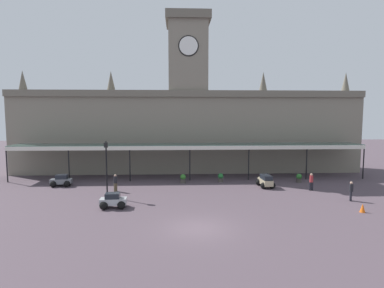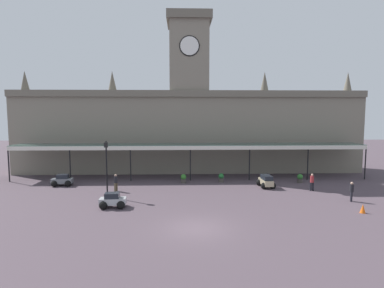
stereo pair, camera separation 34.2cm
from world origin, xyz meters
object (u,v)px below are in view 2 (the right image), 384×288
(car_silver_sedan, at_px, (113,201))
(planter_by_canopy, at_px, (300,178))
(pedestrian_near_entrance, at_px, (312,181))
(pedestrian_crossing_forecourt, at_px, (352,191))
(planter_forecourt_centre, at_px, (221,178))
(car_beige_estate, at_px, (266,182))
(pedestrian_beside_cars, at_px, (116,182))
(planter_near_kerb, at_px, (183,178))
(traffic_cone, at_px, (363,209))
(car_grey_sedan, at_px, (62,181))
(victorian_lamppost, at_px, (107,162))

(car_silver_sedan, distance_m, planter_by_canopy, 20.02)
(car_silver_sedan, distance_m, pedestrian_near_entrance, 18.64)
(pedestrian_crossing_forecourt, bearing_deg, pedestrian_near_entrance, 115.98)
(planter_forecourt_centre, distance_m, planter_by_canopy, 8.49)
(car_beige_estate, xyz_separation_m, pedestrian_beside_cars, (-14.86, -1.16, 0.34))
(car_silver_sedan, relative_size, planter_near_kerb, 2.18)
(pedestrian_beside_cars, xyz_separation_m, traffic_cone, (19.85, -7.20, -0.58))
(car_beige_estate, bearing_deg, planter_near_kerb, 165.07)
(car_grey_sedan, relative_size, pedestrian_near_entrance, 1.27)
(pedestrian_beside_cars, relative_size, traffic_cone, 2.53)
(car_grey_sedan, xyz_separation_m, pedestrian_beside_cars, (6.03, -2.50, 0.41))
(pedestrian_beside_cars, xyz_separation_m, pedestrian_near_entrance, (18.88, -0.42, 0.00))
(car_silver_sedan, relative_size, pedestrian_beside_cars, 1.25)
(traffic_cone, distance_m, planter_by_canopy, 10.33)
(car_grey_sedan, distance_m, pedestrian_near_entrance, 25.08)
(car_beige_estate, bearing_deg, victorian_lamppost, -168.11)
(car_silver_sedan, xyz_separation_m, planter_forecourt_centre, (9.74, 8.93, -0.01))
(car_grey_sedan, relative_size, planter_by_canopy, 2.21)
(pedestrian_near_entrance, bearing_deg, pedestrian_crossing_forecourt, -64.02)
(pedestrian_near_entrance, relative_size, victorian_lamppost, 0.33)
(victorian_lamppost, bearing_deg, traffic_cone, -14.36)
(car_grey_sedan, height_order, planter_forecourt_centre, car_grey_sedan)
(pedestrian_crossing_forecourt, relative_size, planter_near_kerb, 1.74)
(pedestrian_near_entrance, bearing_deg, car_beige_estate, 158.50)
(traffic_cone, bearing_deg, pedestrian_near_entrance, 98.14)
(pedestrian_near_entrance, relative_size, traffic_cone, 2.53)
(planter_by_canopy, bearing_deg, victorian_lamppost, -165.19)
(pedestrian_near_entrance, distance_m, victorian_lamppost, 19.40)
(pedestrian_crossing_forecourt, xyz_separation_m, planter_near_kerb, (-14.18, 7.52, -0.42))
(traffic_cone, height_order, planter_near_kerb, planter_near_kerb)
(pedestrian_beside_cars, height_order, planter_forecourt_centre, pedestrian_beside_cars)
(planter_near_kerb, distance_m, planter_forecourt_centre, 4.12)
(pedestrian_near_entrance, height_order, victorian_lamppost, victorian_lamppost)
(victorian_lamppost, bearing_deg, car_silver_sedan, -69.40)
(car_silver_sedan, distance_m, traffic_cone, 19.08)
(pedestrian_beside_cars, bearing_deg, car_grey_sedan, 157.46)
(car_beige_estate, distance_m, planter_forecourt_centre, 4.94)
(traffic_cone, bearing_deg, planter_near_kerb, 141.56)
(car_grey_sedan, xyz_separation_m, car_silver_sedan, (6.91, -7.73, 0.00))
(planter_forecourt_centre, bearing_deg, pedestrian_near_entrance, -26.48)
(car_beige_estate, height_order, car_grey_sedan, car_beige_estate)
(pedestrian_beside_cars, height_order, pedestrian_near_entrance, same)
(pedestrian_crossing_forecourt, bearing_deg, planter_forecourt_centre, 142.15)
(pedestrian_crossing_forecourt, relative_size, victorian_lamppost, 0.33)
(car_grey_sedan, height_order, pedestrian_crossing_forecourt, pedestrian_crossing_forecourt)
(victorian_lamppost, bearing_deg, pedestrian_beside_cars, 80.96)
(pedestrian_beside_cars, xyz_separation_m, planter_forecourt_centre, (10.62, 3.69, -0.42))
(traffic_cone, bearing_deg, pedestrian_beside_cars, 160.06)
(car_silver_sedan, height_order, pedestrian_beside_cars, pedestrian_beside_cars)
(pedestrian_near_entrance, distance_m, pedestrian_crossing_forecourt, 4.13)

